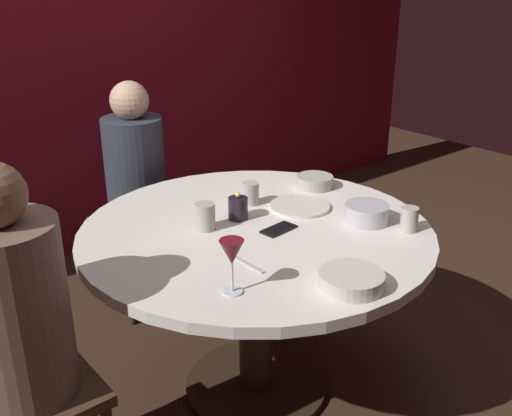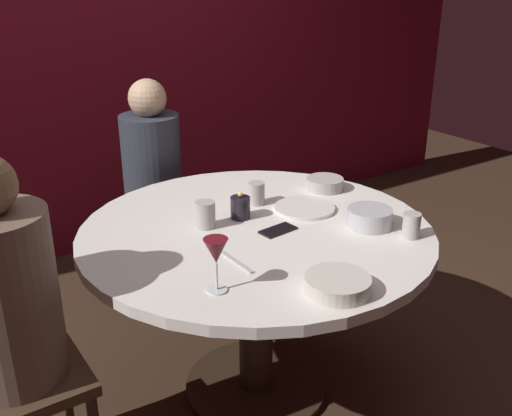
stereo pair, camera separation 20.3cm
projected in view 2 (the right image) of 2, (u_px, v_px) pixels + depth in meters
ground_plane at (256, 387)px, 2.53m from camera, size 8.00×8.00×0.00m
back_wall at (86, 37)px, 3.37m from camera, size 6.00×0.10×2.60m
dining_table at (256, 263)px, 2.30m from camera, size 1.35×1.35×0.75m
seated_diner_left at (5, 302)px, 1.77m from camera, size 0.40×0.40×1.20m
seated_diner_back at (152, 169)px, 2.97m from camera, size 0.40×0.40×1.18m
candle_holder at (239, 208)px, 2.30m from camera, size 0.08×0.08×0.11m
wine_glass at (216, 253)px, 1.75m from camera, size 0.08×0.08×0.18m
dinner_plate at (305, 208)px, 2.40m from camera, size 0.25×0.25×0.01m
cell_phone at (278, 230)px, 2.21m from camera, size 0.15×0.08×0.01m
bowl_serving_large at (370, 218)px, 2.23m from camera, size 0.17×0.17×0.07m
bowl_salad_center at (338, 284)px, 1.79m from camera, size 0.20×0.20×0.05m
bowl_small_white at (325, 184)px, 2.61m from camera, size 0.16×0.16×0.05m
cup_near_candle at (205, 215)px, 2.22m from camera, size 0.08×0.08×0.10m
cup_by_left_diner at (411, 225)px, 2.14m from camera, size 0.07×0.07×0.09m
cup_by_right_diner at (256, 193)px, 2.44m from camera, size 0.07×0.07×0.09m
fork_near_plate at (206, 211)px, 2.38m from camera, size 0.08×0.17×0.01m
knife_near_plate at (237, 262)px, 1.97m from camera, size 0.02×0.18×0.01m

